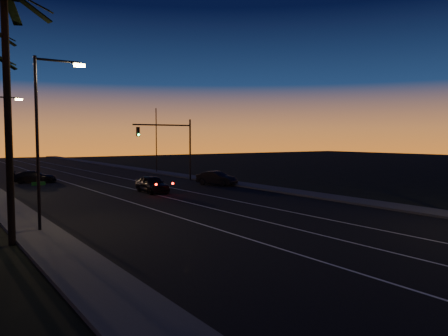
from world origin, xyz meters
TOP-DOWN VIEW (x-y plane):
  - road at (0.00, 30.00)m, footprint 20.00×170.00m
  - sidewalk_left at (-11.20, 30.00)m, footprint 2.40×170.00m
  - sidewalk_right at (11.20, 30.00)m, footprint 2.40×170.00m
  - lane_stripe_left at (-3.00, 30.00)m, footprint 0.12×160.00m
  - lane_stripe_mid at (0.50, 30.00)m, footprint 0.12×160.00m
  - lane_stripe_right at (4.00, 30.00)m, footprint 0.12×160.00m
  - palm_near at (-12.60, 18.00)m, footprint 4.25×4.16m
  - streetlight_left_near at (-10.70, 20.00)m, footprint 2.55×0.26m
  - street_sign at (-10.80, 21.00)m, footprint 0.70×0.06m
  - signal_mast at (7.14, 39.99)m, footprint 7.10×0.41m
  - signal_post at (-9.50, 39.98)m, footprint 0.28×0.37m
  - far_pole_right at (11.00, 52.00)m, footprint 0.14×0.14m
  - lead_car at (0.91, 31.95)m, footprint 1.96×5.03m
  - right_car at (9.00, 33.74)m, footprint 2.99×4.59m
  - cross_car at (-6.02, 46.89)m, footprint 4.90×3.18m

SIDE VIEW (x-z plane):
  - road at x=0.00m, z-range 0.00..0.01m
  - lane_stripe_left at x=-3.00m, z-range 0.01..0.02m
  - lane_stripe_mid at x=0.50m, z-range 0.01..0.02m
  - lane_stripe_right at x=4.00m, z-range 0.01..0.02m
  - sidewalk_left at x=-11.20m, z-range 0.00..0.16m
  - sidewalk_right at x=11.20m, z-range 0.00..0.16m
  - cross_car at x=-6.02m, z-range 0.01..1.33m
  - right_car at x=9.00m, z-range 0.01..1.44m
  - lead_car at x=0.91m, z-range 0.01..1.53m
  - street_sign at x=-10.80m, z-range 0.36..2.96m
  - signal_post at x=-9.50m, z-range 0.79..4.99m
  - far_pole_right at x=11.00m, z-range 0.00..9.00m
  - signal_mast at x=7.14m, z-range 1.28..8.28m
  - streetlight_left_near at x=-10.70m, z-range 0.82..9.82m
  - palm_near at x=-12.60m, z-range 1.31..12.84m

